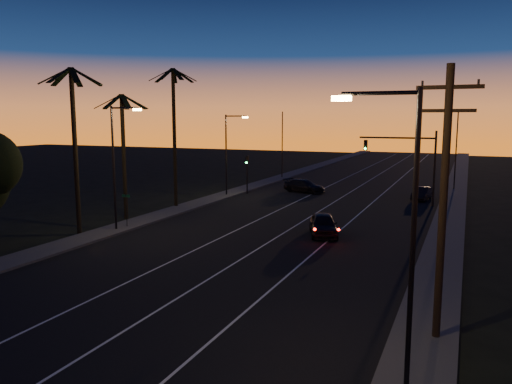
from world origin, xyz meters
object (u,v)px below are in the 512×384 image
at_px(utility_pole, 443,199).
at_px(signal_mast, 409,154).
at_px(lead_car, 323,224).
at_px(right_car, 422,194).
at_px(cross_car, 304,186).

relative_size(utility_pole, signal_mast, 1.41).
height_order(signal_mast, lead_car, signal_mast).
height_order(utility_pole, signal_mast, utility_pole).
relative_size(lead_car, right_car, 1.30).
bearing_deg(right_car, cross_car, 178.08).
height_order(utility_pole, lead_car, utility_pole).
height_order(lead_car, cross_car, lead_car).
distance_m(lead_car, right_car, 19.33).
bearing_deg(signal_mast, lead_car, -104.16).
xyz_separation_m(lead_car, right_car, (4.99, 18.68, -0.12)).
distance_m(signal_mast, right_car, 5.38).
bearing_deg(lead_car, right_car, 75.04).
height_order(signal_mast, cross_car, signal_mast).
bearing_deg(right_car, lead_car, -104.96).
bearing_deg(lead_car, signal_mast, 75.84).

